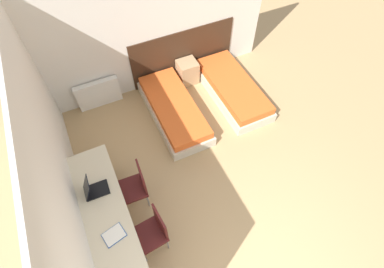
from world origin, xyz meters
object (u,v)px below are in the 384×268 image
(bed_near_window, at_px, (174,110))
(bed_near_door, at_px, (233,89))
(nightstand, at_px, (187,72))
(chair_near_laptop, at_px, (135,185))
(laptop, at_px, (93,189))
(chair_near_notebook, at_px, (153,231))

(bed_near_window, distance_m, bed_near_door, 1.34)
(bed_near_door, bearing_deg, nightstand, 129.60)
(bed_near_door, height_order, nightstand, nightstand)
(bed_near_door, bearing_deg, chair_near_laptop, -151.41)
(chair_near_laptop, xyz_separation_m, laptop, (-0.57, 0.03, 0.32))
(chair_near_notebook, xyz_separation_m, laptop, (-0.57, 0.81, 0.32))
(chair_near_laptop, bearing_deg, nightstand, 52.29)
(bed_near_door, distance_m, nightstand, 1.06)
(chair_near_laptop, relative_size, laptop, 2.57)
(chair_near_notebook, bearing_deg, bed_near_window, 54.90)
(bed_near_window, relative_size, nightstand, 3.87)
(nightstand, bearing_deg, chair_near_laptop, -130.72)
(bed_near_window, xyz_separation_m, laptop, (-1.81, -1.38, 0.62))
(bed_near_window, bearing_deg, nightstand, 50.40)
(chair_near_laptop, bearing_deg, bed_near_door, 31.60)
(chair_near_laptop, height_order, chair_near_notebook, same)
(nightstand, bearing_deg, bed_near_door, -50.40)
(laptop, bearing_deg, nightstand, 43.51)
(nightstand, xyz_separation_m, laptop, (-2.48, -2.19, 0.54))
(bed_near_window, relative_size, chair_near_laptop, 2.21)
(nightstand, relative_size, laptop, 1.47)
(bed_near_window, height_order, chair_near_notebook, chair_near_notebook)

